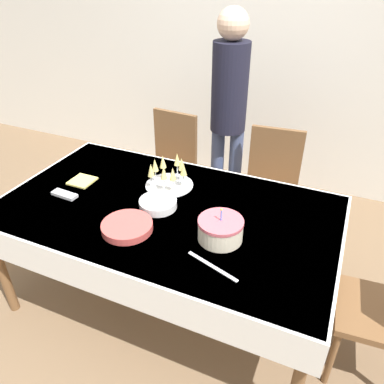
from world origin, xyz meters
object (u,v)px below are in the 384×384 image
(dining_chair_far_left, at_px, (170,165))
(plate_stack_main, at_px, (127,227))
(champagne_tray, at_px, (169,173))
(person_standing, at_px, (229,103))
(plate_stack_dessert, at_px, (158,204))
(dining_chair_far_right, at_px, (270,186))
(birthday_cake, at_px, (220,230))

(dining_chair_far_left, distance_m, plate_stack_main, 1.24)
(champagne_tray, height_order, person_standing, person_standing)
(plate_stack_main, xyz_separation_m, plate_stack_dessert, (0.05, 0.26, 0.00))
(dining_chair_far_left, bearing_deg, dining_chair_far_right, -0.00)
(dining_chair_far_left, bearing_deg, champagne_tray, -62.81)
(person_standing, bearing_deg, champagne_tray, -96.89)
(dining_chair_far_right, distance_m, plate_stack_dessert, 1.06)
(birthday_cake, bearing_deg, champagne_tray, 142.32)
(dining_chair_far_left, height_order, person_standing, person_standing)
(champagne_tray, bearing_deg, birthday_cake, -37.68)
(birthday_cake, xyz_separation_m, plate_stack_main, (-0.49, -0.13, -0.04))
(person_standing, bearing_deg, birthday_cake, -72.54)
(dining_chair_far_right, relative_size, champagne_tray, 3.09)
(plate_stack_main, bearing_deg, dining_chair_far_right, 65.53)
(dining_chair_far_left, xyz_separation_m, dining_chair_far_right, (0.87, -0.00, 0.00))
(dining_chair_far_right, xyz_separation_m, person_standing, (-0.43, 0.20, 0.54))
(dining_chair_far_left, distance_m, person_standing, 0.72)
(dining_chair_far_right, xyz_separation_m, plate_stack_dessert, (-0.48, -0.91, 0.26))
(dining_chair_far_left, bearing_deg, plate_stack_dessert, -66.71)
(champagne_tray, xyz_separation_m, plate_stack_dessert, (0.05, -0.25, -0.07))
(dining_chair_far_left, xyz_separation_m, plate_stack_dessert, (0.39, -0.91, 0.26))
(dining_chair_far_right, height_order, champagne_tray, dining_chair_far_right)
(birthday_cake, relative_size, champagne_tray, 0.77)
(dining_chair_far_right, relative_size, person_standing, 0.55)
(plate_stack_dessert, relative_size, person_standing, 0.13)
(champagne_tray, bearing_deg, plate_stack_main, -89.67)
(birthday_cake, distance_m, plate_stack_main, 0.51)
(plate_stack_main, height_order, plate_stack_dessert, plate_stack_dessert)
(plate_stack_dessert, bearing_deg, dining_chair_far_right, 62.02)
(birthday_cake, bearing_deg, plate_stack_main, -164.90)
(plate_stack_main, bearing_deg, birthday_cake, 15.10)
(plate_stack_dessert, bearing_deg, champagne_tray, 101.94)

